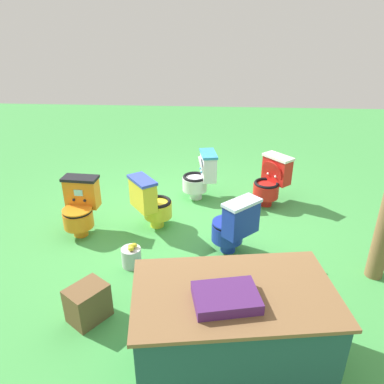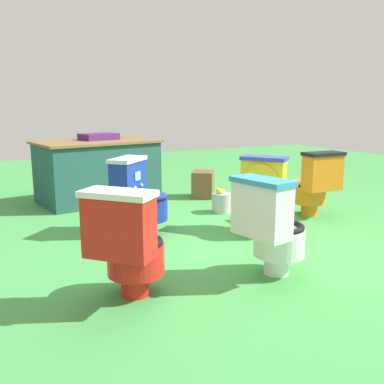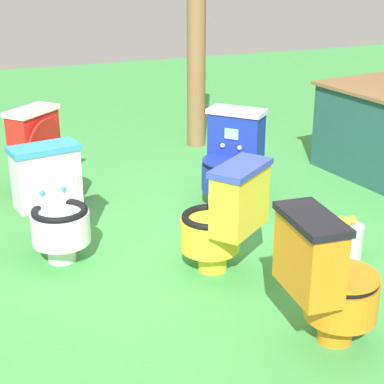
% 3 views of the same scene
% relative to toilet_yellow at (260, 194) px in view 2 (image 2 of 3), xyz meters
% --- Properties ---
extents(ground, '(14.00, 14.00, 0.00)m').
position_rel_toilet_yellow_xyz_m(ground, '(-0.37, -0.09, -0.37)').
color(ground, '#429947').
extents(toilet_yellow, '(0.63, 0.62, 0.73)m').
position_rel_toilet_yellow_xyz_m(toilet_yellow, '(0.00, 0.00, 0.00)').
color(toilet_yellow, yellow).
rests_on(toilet_yellow, ground).
extents(toilet_white, '(0.56, 0.48, 0.73)m').
position_rel_toilet_yellow_xyz_m(toilet_white, '(-0.60, -0.91, 0.00)').
color(toilet_white, white).
rests_on(toilet_white, ground).
extents(toilet_blue, '(0.63, 0.63, 0.73)m').
position_rel_toilet_yellow_xyz_m(toilet_blue, '(-1.03, 0.52, -0.00)').
color(toilet_blue, '#192D9E').
rests_on(toilet_blue, ground).
extents(toilet_red, '(0.63, 0.63, 0.73)m').
position_rel_toilet_yellow_xyz_m(toilet_red, '(-1.62, -0.80, 0.00)').
color(toilet_red, red).
rests_on(toilet_red, ground).
extents(toilet_orange, '(0.45, 0.52, 0.73)m').
position_rel_toilet_yellow_xyz_m(toilet_orange, '(0.87, 0.17, -0.00)').
color(toilet_orange, orange).
rests_on(toilet_orange, ground).
extents(vendor_table, '(1.57, 1.06, 0.85)m').
position_rel_toilet_yellow_xyz_m(vendor_table, '(-0.97, 2.09, 0.02)').
color(vendor_table, '#23514C').
rests_on(vendor_table, ground).
extents(small_crate, '(0.42, 0.44, 0.35)m').
position_rel_toilet_yellow_xyz_m(small_crate, '(0.32, 1.65, -0.20)').
color(small_crate, brown).
rests_on(small_crate, ground).
extents(lemon_bucket, '(0.22, 0.22, 0.28)m').
position_rel_toilet_yellow_xyz_m(lemon_bucket, '(0.09, 0.83, -0.26)').
color(lemon_bucket, '#B7B7BF').
rests_on(lemon_bucket, ground).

